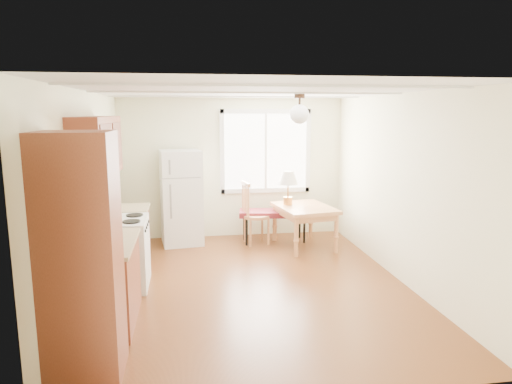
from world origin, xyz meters
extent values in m
cube|color=#4C240F|center=(0.00, 0.00, 0.00)|extent=(4.60, 5.60, 0.12)
cube|color=white|center=(0.00, 0.00, 2.50)|extent=(4.60, 5.60, 0.12)
cube|color=#F9F9C7|center=(0.00, 2.50, 1.25)|extent=(4.60, 0.10, 2.50)
cube|color=#F9F9C7|center=(0.00, -2.50, 1.25)|extent=(4.60, 0.10, 2.50)
cube|color=#F9F9C7|center=(-2.00, 0.00, 1.25)|extent=(0.10, 5.60, 2.50)
cube|color=#F9F9C7|center=(2.00, 0.00, 1.25)|extent=(0.10, 5.60, 2.50)
cube|color=maroon|center=(-1.70, -1.85, 1.05)|extent=(0.60, 0.60, 2.10)
cube|color=maroon|center=(-1.70, -0.85, 0.43)|extent=(0.60, 1.10, 0.86)
cube|color=tan|center=(-1.69, -0.85, 0.88)|extent=(0.62, 1.14, 0.04)
cube|color=white|center=(-1.68, 0.20, 0.45)|extent=(0.65, 0.76, 0.90)
cube|color=maroon|center=(-1.70, 0.95, 0.43)|extent=(0.60, 0.60, 0.86)
cube|color=maroon|center=(-1.83, -0.15, 1.85)|extent=(0.33, 1.60, 0.70)
cube|color=white|center=(0.60, 2.48, 1.55)|extent=(1.50, 0.02, 1.35)
cylinder|color=black|center=(0.70, 0.40, 2.46)|extent=(0.14, 0.14, 0.06)
cylinder|color=black|center=(0.70, 0.40, 2.36)|extent=(0.03, 0.03, 0.16)
sphere|color=white|center=(0.70, 0.40, 2.22)|extent=(0.26, 0.26, 0.26)
cube|color=white|center=(-0.93, 2.12, 0.81)|extent=(0.75, 0.75, 1.62)
cube|color=gray|center=(-0.93, 1.79, 1.19)|extent=(0.67, 0.02, 0.02)
cube|color=gray|center=(-1.09, 1.77, 0.97)|extent=(0.03, 0.03, 0.97)
cube|color=#5B151E|center=(0.67, 1.98, 0.51)|extent=(1.25, 0.61, 0.09)
cylinder|color=black|center=(0.16, 1.81, 0.23)|extent=(0.04, 0.04, 0.46)
cylinder|color=black|center=(1.17, 1.81, 0.23)|extent=(0.04, 0.04, 0.46)
cylinder|color=black|center=(0.16, 2.14, 0.23)|extent=(0.04, 0.04, 0.46)
cylinder|color=black|center=(1.17, 2.14, 0.23)|extent=(0.04, 0.04, 0.46)
cube|color=#B97747|center=(1.11, 1.60, 0.67)|extent=(1.00, 1.23, 0.06)
cube|color=#B97747|center=(1.11, 1.60, 0.59)|extent=(0.89, 1.12, 0.10)
cylinder|color=#B97747|center=(0.85, 1.06, 0.32)|extent=(0.07, 0.07, 0.64)
cylinder|color=#B97747|center=(1.53, 1.18, 0.32)|extent=(0.07, 0.07, 0.64)
cylinder|color=#B97747|center=(0.69, 2.02, 0.32)|extent=(0.07, 0.07, 0.64)
cylinder|color=#B97747|center=(1.38, 2.14, 0.32)|extent=(0.07, 0.07, 0.64)
cylinder|color=#B97747|center=(0.34, 1.90, 0.49)|extent=(0.48, 0.48, 0.05)
cylinder|color=#B97747|center=(0.21, 1.71, 0.24)|extent=(0.04, 0.04, 0.49)
cylinder|color=#B97747|center=(0.53, 1.77, 0.24)|extent=(0.04, 0.04, 0.49)
cylinder|color=#B97747|center=(0.16, 2.03, 0.24)|extent=(0.04, 0.04, 0.49)
cylinder|color=#B97747|center=(0.48, 2.09, 0.24)|extent=(0.04, 0.04, 0.49)
cylinder|color=#C4833F|center=(0.87, 1.78, 0.76)|extent=(0.15, 0.15, 0.13)
cylinder|color=#C4833F|center=(0.87, 1.78, 0.94)|extent=(0.03, 0.03, 0.22)
cone|color=white|center=(0.87, 1.78, 1.16)|extent=(0.33, 0.33, 0.22)
cube|color=black|center=(-1.72, -1.18, 0.94)|extent=(0.19, 0.22, 0.08)
cube|color=black|center=(-1.72, -1.27, 1.11)|extent=(0.17, 0.07, 0.26)
cylinder|color=black|center=(-1.72, -1.14, 1.03)|extent=(0.13, 0.13, 0.11)
cylinder|color=red|center=(-1.77, -0.99, 0.97)|extent=(0.10, 0.10, 0.15)
sphere|color=red|center=(-1.77, -0.99, 1.07)|extent=(0.05, 0.05, 0.05)
camera|label=1|loc=(-0.81, -5.66, 2.25)|focal=32.00mm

